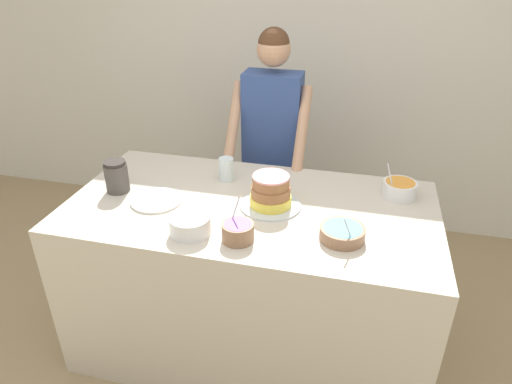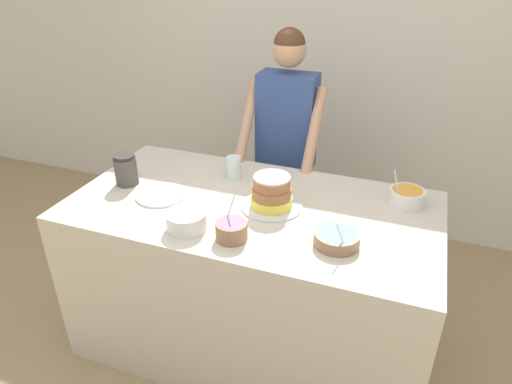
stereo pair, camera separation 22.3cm
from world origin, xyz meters
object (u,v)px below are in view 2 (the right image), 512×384
Objects in this scene: cake at (272,194)px; drinking_glass at (234,168)px; frosting_bowl_orange at (406,197)px; ceramic_plate at (161,195)px; frosting_bowl_blue at (337,238)px; stoneware_jar at (126,170)px; person_baker at (286,134)px; frosting_bowl_purple at (231,230)px; frosting_bowl_pink at (186,220)px.

cake is 0.39m from drinking_glass.
ceramic_plate is (-1.22, -0.36, -0.04)m from frosting_bowl_orange.
drinking_glass is (-0.68, 0.45, 0.03)m from frosting_bowl_blue.
drinking_glass is 0.75× the size of stoneware_jar.
drinking_glass is at bearing 49.78° from ceramic_plate.
stoneware_jar is at bearing 171.68° from frosting_bowl_blue.
frosting_bowl_blue is at bearing -60.98° from person_baker.
person_baker reaches higher than cake.
cake is 0.60m from ceramic_plate.
frosting_bowl_orange is 0.91× the size of frosting_bowl_blue.
frosting_bowl_blue reaches higher than ceramic_plate.
cake is 1.68× the size of frosting_bowl_orange.
cake is at bearing 76.79° from frosting_bowl_purple.
person_baker is at bearing 49.00° from stoneware_jar.
frosting_bowl_purple is 0.23m from frosting_bowl_pink.
frosting_bowl_pink is at bearing -147.83° from frosting_bowl_orange.
frosting_bowl_orange is at bearing -31.43° from person_baker.
cake reaches higher than frosting_bowl_blue.
person_baker is 0.93m from frosting_bowl_orange.
person_baker is 9.14× the size of frosting_bowl_orange.
ceramic_plate is at bearing -170.82° from cake.
frosting_bowl_purple is at bearing -85.87° from person_baker.
person_baker reaches higher than ceramic_plate.
frosting_bowl_purple reaches higher than frosting_bowl_orange.
frosting_bowl_pink is (-0.94, -0.59, 0.00)m from frosting_bowl_orange.
person_baker is 5.46× the size of cake.
stoneware_jar reaches higher than ceramic_plate.
ceramic_plate is (-0.96, 0.12, -0.03)m from frosting_bowl_blue.
person_baker reaches higher than drinking_glass.
stoneware_jar is at bearing 166.24° from ceramic_plate.
cake is 0.83m from stoneware_jar.
person_baker reaches higher than frosting_bowl_purple.
person_baker is at bearing 62.97° from ceramic_plate.
frosting_bowl_pink is (-0.68, -0.12, 0.01)m from frosting_bowl_blue.
frosting_bowl_purple reaches higher than frosting_bowl_blue.
frosting_bowl_purple is 0.61m from drinking_glass.
frosting_bowl_orange is at bearing 61.35° from frosting_bowl_blue.
frosting_bowl_blue is 0.77× the size of ceramic_plate.
cake reaches higher than frosting_bowl_pink.
person_baker is at bearing 119.02° from frosting_bowl_blue.
frosting_bowl_blue is 1.22m from stoneware_jar.
person_baker is at bearing 82.03° from frosting_bowl_pink.
drinking_glass is (-0.15, -0.51, -0.04)m from person_baker.
frosting_bowl_purple is 0.93m from frosting_bowl_orange.
frosting_bowl_purple reaches higher than drinking_glass.
frosting_bowl_pink is 1.09× the size of stoneware_jar.
cake is 0.34m from frosting_bowl_purple.
stoneware_jar is at bearing 150.88° from frosting_bowl_pink.
frosting_bowl_orange is 0.98× the size of frosting_bowl_pink.
stoneware_jar is (-0.25, 0.06, 0.08)m from ceramic_plate.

